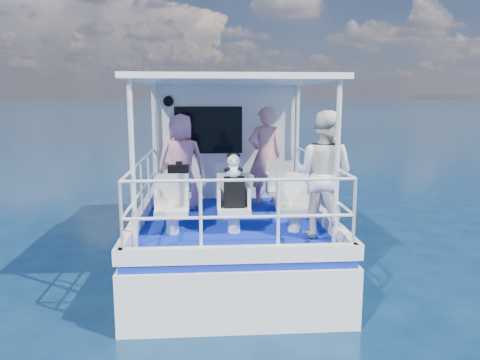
{
  "coord_description": "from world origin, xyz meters",
  "views": [
    {
      "loc": [
        -0.38,
        -7.78,
        2.85
      ],
      "look_at": [
        0.14,
        -0.4,
        1.56
      ],
      "focal_mm": 35.0,
      "sensor_mm": 36.0,
      "label": 1
    }
  ],
  "objects_px": {
    "passenger_port_fwd": "(181,162)",
    "passenger_stbd_aft": "(324,175)",
    "panda": "(234,166)",
    "backpack_center": "(234,192)"
  },
  "relations": [
    {
      "from": "passenger_port_fwd",
      "to": "backpack_center",
      "type": "relative_size",
      "value": 3.8
    },
    {
      "from": "backpack_center",
      "to": "panda",
      "type": "distance_m",
      "value": 0.4
    },
    {
      "from": "passenger_port_fwd",
      "to": "backpack_center",
      "type": "height_order",
      "value": "passenger_port_fwd"
    },
    {
      "from": "passenger_stbd_aft",
      "to": "panda",
      "type": "relative_size",
      "value": 5.15
    },
    {
      "from": "passenger_stbd_aft",
      "to": "panda",
      "type": "xyz_separation_m",
      "value": [
        -1.25,
        0.26,
        0.1
      ]
    },
    {
      "from": "passenger_port_fwd",
      "to": "passenger_stbd_aft",
      "type": "relative_size",
      "value": 0.95
    },
    {
      "from": "passenger_port_fwd",
      "to": "backpack_center",
      "type": "distance_m",
      "value": 1.75
    },
    {
      "from": "passenger_port_fwd",
      "to": "passenger_stbd_aft",
      "type": "xyz_separation_m",
      "value": [
        2.09,
        -1.8,
        0.05
      ]
    },
    {
      "from": "passenger_stbd_aft",
      "to": "panda",
      "type": "bearing_deg",
      "value": 23.05
    },
    {
      "from": "passenger_port_fwd",
      "to": "backpack_center",
      "type": "bearing_deg",
      "value": 106.25
    }
  ]
}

